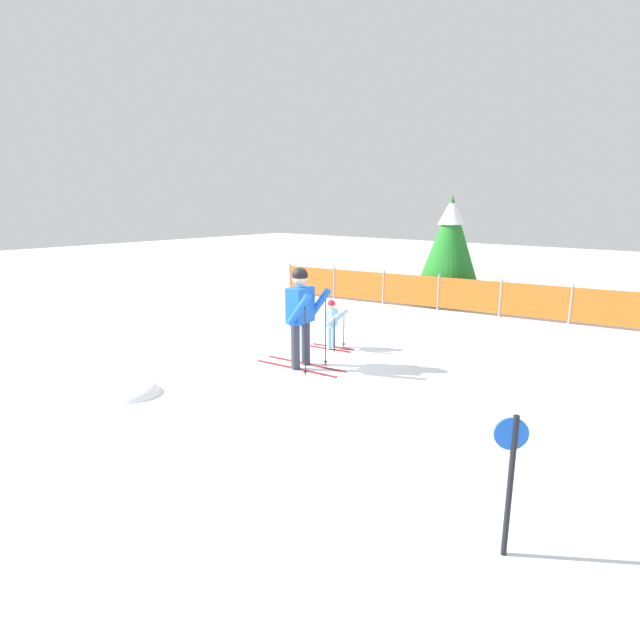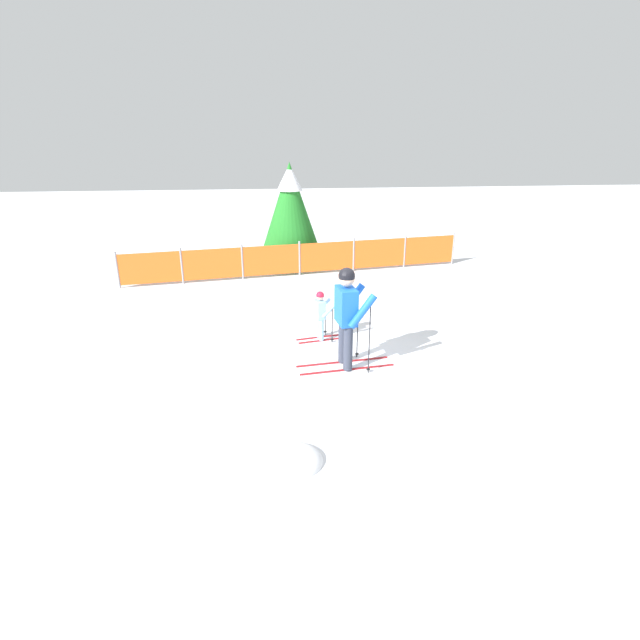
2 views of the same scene
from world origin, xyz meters
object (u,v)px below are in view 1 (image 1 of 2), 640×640
(trail_marker, at_px, (510,470))
(skier_adult, at_px, (301,309))
(safety_fence, at_px, (439,292))
(skier_child, at_px, (332,321))
(conifer_far, at_px, (450,238))

(trail_marker, bearing_deg, skier_adult, 150.58)
(skier_adult, distance_m, safety_fence, 6.26)
(skier_child, distance_m, conifer_far, 6.04)
(conifer_far, relative_size, trail_marker, 2.47)
(safety_fence, relative_size, conifer_far, 3.15)
(skier_adult, xyz_separation_m, conifer_far, (-0.60, 7.17, 0.86))
(skier_child, bearing_deg, skier_adult, -87.53)
(safety_fence, height_order, trail_marker, trail_marker)
(conifer_far, distance_m, trail_marker, 11.22)
(skier_adult, xyz_separation_m, safety_fence, (-0.41, 6.22, -0.59))
(skier_adult, xyz_separation_m, skier_child, (-0.32, 1.30, -0.50))
(safety_fence, bearing_deg, skier_adult, -86.25)
(skier_adult, height_order, conifer_far, conifer_far)
(skier_adult, bearing_deg, trail_marker, -36.67)
(conifer_far, height_order, trail_marker, conifer_far)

